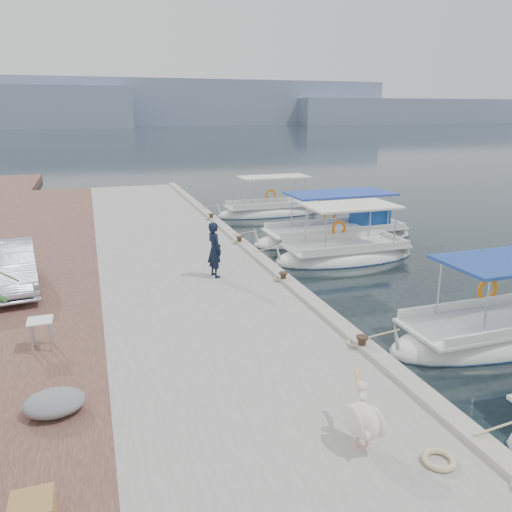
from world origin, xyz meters
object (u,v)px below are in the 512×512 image
(fishing_caique_b, at_px, (504,335))
(pelican, at_px, (363,418))
(fishing_caique_c, at_px, (345,256))
(parked_car, at_px, (9,267))
(fishing_caique_e, at_px, (271,213))
(fishing_caique_d, at_px, (337,236))
(fisherman, at_px, (215,250))

(fishing_caique_b, xyz_separation_m, pelican, (-6.16, -3.27, 0.90))
(fishing_caique_c, xyz_separation_m, parked_car, (-12.22, -1.17, 1.08))
(pelican, relative_size, parked_car, 0.30)
(fishing_caique_b, distance_m, fishing_caique_e, 17.46)
(fishing_caique_b, bearing_deg, fishing_caique_e, 90.65)
(fishing_caique_c, distance_m, pelican, 12.71)
(fishing_caique_d, distance_m, pelican, 15.74)
(fishing_caique_c, bearing_deg, fishing_caique_e, 88.61)
(fishing_caique_b, bearing_deg, parked_car, 151.49)
(fishing_caique_b, xyz_separation_m, fishing_caique_d, (0.67, 10.89, 0.06))
(fishing_caique_d, height_order, parked_car, fishing_caique_d)
(fishing_caique_d, relative_size, fishing_caique_e, 1.23)
(pelican, bearing_deg, fishing_caique_e, 73.95)
(pelican, height_order, parked_car, parked_car)
(fishing_caique_b, relative_size, pelican, 5.35)
(fishing_caique_e, distance_m, parked_car, 16.38)
(fishing_caique_d, xyz_separation_m, parked_car, (-13.32, -4.02, 1.03))
(fisherman, bearing_deg, fishing_caique_d, -68.57)
(fisherman, xyz_separation_m, parked_car, (-6.30, 0.82, -0.22))
(fishing_caique_d, bearing_deg, fisherman, -145.41)
(fishing_caique_b, xyz_separation_m, fisherman, (-6.35, 6.05, 1.30))
(fishing_caique_e, height_order, pelican, fishing_caique_e)
(fishing_caique_b, height_order, parked_car, fishing_caique_b)
(fishing_caique_b, distance_m, parked_car, 14.44)
(fishing_caique_e, bearing_deg, fisherman, -118.35)
(fishing_caique_b, relative_size, fisherman, 3.74)
(fisherman, relative_size, parked_car, 0.43)
(pelican, distance_m, parked_car, 12.04)
(fishing_caique_b, xyz_separation_m, fishing_caique_c, (-0.43, 8.05, 0.00))
(fishing_caique_b, height_order, fisherman, fisherman)
(fishing_caique_d, distance_m, fishing_caique_e, 6.62)
(parked_car, bearing_deg, pelican, -64.82)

